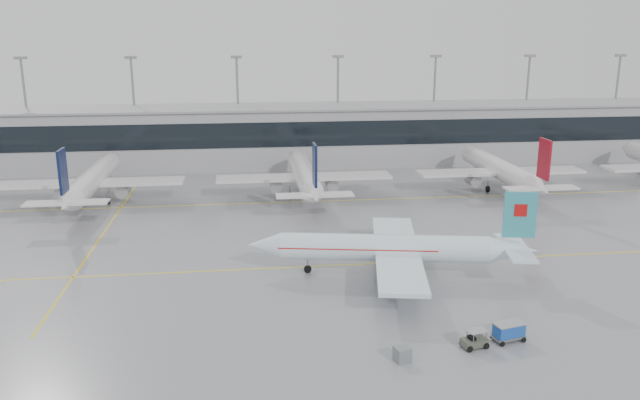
{
  "coord_description": "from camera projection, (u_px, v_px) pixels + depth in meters",
  "views": [
    {
      "loc": [
        -10.24,
        -69.63,
        26.77
      ],
      "look_at": [
        0.0,
        12.0,
        5.0
      ],
      "focal_mm": 35.0,
      "sensor_mm": 36.0,
      "label": 1
    }
  ],
  "objects": [
    {
      "name": "taxi_line_north",
      "position": [
        307.0,
        202.0,
        103.65
      ],
      "size": [
        120.0,
        0.25,
        0.01
      ],
      "primitive_type": "cube",
      "color": "yellow",
      "rests_on": "ground"
    },
    {
      "name": "air_canada_jet",
      "position": [
        395.0,
        249.0,
        71.21
      ],
      "size": [
        33.14,
        25.98,
        10.08
      ],
      "rotation": [
        0.0,
        0.0,
        2.96
      ],
      "color": "white",
      "rests_on": "ground"
    },
    {
      "name": "parked_jet_d",
      "position": [
        500.0,
        170.0,
        110.45
      ],
      "size": [
        29.64,
        36.96,
        11.72
      ],
      "rotation": [
        0.0,
        0.0,
        1.57
      ],
      "color": "silver",
      "rests_on": "ground"
    },
    {
      "name": "terminal_roof",
      "position": [
        291.0,
        107.0,
        131.22
      ],
      "size": [
        182.0,
        16.0,
        0.4
      ],
      "primitive_type": "cube",
      "color": "gray",
      "rests_on": "ground"
    },
    {
      "name": "ground",
      "position": [
        332.0,
        265.0,
        74.87
      ],
      "size": [
        320.0,
        320.0,
        0.0
      ],
      "primitive_type": "plane",
      "color": "gray",
      "rests_on": "ground"
    },
    {
      "name": "taxi_line_cross",
      "position": [
        101.0,
        236.0,
        85.65
      ],
      "size": [
        0.25,
        60.0,
        0.01
      ],
      "primitive_type": "cube",
      "color": "yellow",
      "rests_on": "ground"
    },
    {
      "name": "terminal_glass",
      "position": [
        294.0,
        134.0,
        125.18
      ],
      "size": [
        180.0,
        0.2,
        5.0
      ],
      "primitive_type": "cube",
      "color": "black",
      "rests_on": "ground"
    },
    {
      "name": "taxi_line_main",
      "position": [
        332.0,
        265.0,
        74.87
      ],
      "size": [
        120.0,
        0.25,
        0.01
      ],
      "primitive_type": "cube",
      "color": "yellow",
      "rests_on": "ground"
    },
    {
      "name": "baggage_tug",
      "position": [
        474.0,
        341.0,
        55.08
      ],
      "size": [
        3.48,
        1.89,
        1.65
      ],
      "rotation": [
        0.0,
        0.0,
        0.23
      ],
      "color": "#43493B",
      "rests_on": "ground"
    },
    {
      "name": "parked_jet_c",
      "position": [
        304.0,
        175.0,
        106.24
      ],
      "size": [
        29.64,
        36.96,
        11.72
      ],
      "rotation": [
        0.0,
        0.0,
        1.57
      ],
      "color": "silver",
      "rests_on": "ground"
    },
    {
      "name": "gse_unit",
      "position": [
        402.0,
        354.0,
        52.76
      ],
      "size": [
        1.55,
        1.49,
        1.28
      ],
      "primitive_type": "cube",
      "rotation": [
        0.0,
        0.0,
        0.28
      ],
      "color": "slate",
      "rests_on": "ground"
    },
    {
      "name": "parked_jet_b",
      "position": [
        92.0,
        181.0,
        102.03
      ],
      "size": [
        29.64,
        36.96,
        11.72
      ],
      "rotation": [
        0.0,
        0.0,
        1.57
      ],
      "color": "silver",
      "rests_on": "ground"
    },
    {
      "name": "terminal",
      "position": [
        291.0,
        136.0,
        132.81
      ],
      "size": [
        180.0,
        15.0,
        12.0
      ],
      "primitive_type": "cube",
      "color": "#99999D",
      "rests_on": "ground"
    },
    {
      "name": "light_masts",
      "position": [
        288.0,
        99.0,
        136.69
      ],
      "size": [
        156.4,
        1.0,
        22.6
      ],
      "color": "gray",
      "rests_on": "ground"
    },
    {
      "name": "baggage_cart",
      "position": [
        509.0,
        330.0,
        56.16
      ],
      "size": [
        3.12,
        2.17,
        1.76
      ],
      "rotation": [
        0.0,
        0.0,
        0.23
      ],
      "color": "gray",
      "rests_on": "ground"
    }
  ]
}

